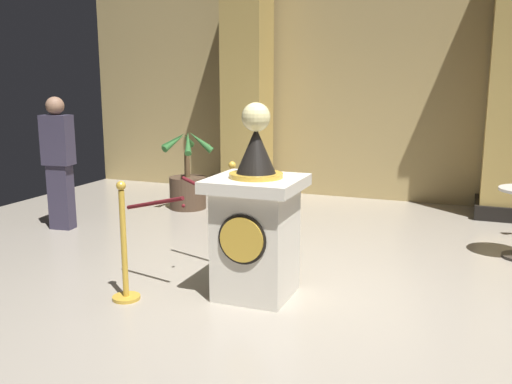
# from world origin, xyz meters

# --- Properties ---
(ground_plane) EXTENTS (10.20, 10.20, 0.00)m
(ground_plane) POSITION_xyz_m (0.00, 0.00, 0.00)
(ground_plane) COLOR #9E9384
(back_wall) EXTENTS (10.20, 0.16, 3.81)m
(back_wall) POSITION_xyz_m (0.00, 4.34, 1.91)
(back_wall) COLOR tan
(back_wall) RESTS_ON ground_plane
(pedestal_clock) EXTENTS (0.77, 0.77, 1.68)m
(pedestal_clock) POSITION_xyz_m (-0.26, -0.20, 0.65)
(pedestal_clock) COLOR silver
(pedestal_clock) RESTS_ON ground_plane
(stanchion_near) EXTENTS (0.24, 0.24, 1.04)m
(stanchion_near) POSITION_xyz_m (-0.87, 0.68, 0.36)
(stanchion_near) COLOR gold
(stanchion_near) RESTS_ON ground_plane
(stanchion_far) EXTENTS (0.24, 0.24, 1.04)m
(stanchion_far) POSITION_xyz_m (-1.27, -0.70, 0.36)
(stanchion_far) COLOR gold
(stanchion_far) RESTS_ON ground_plane
(velvet_rope) EXTENTS (0.91, 0.93, 0.22)m
(velvet_rope) POSITION_xyz_m (-1.07, -0.01, 0.79)
(velvet_rope) COLOR #591419
(column_left) EXTENTS (0.79, 0.79, 3.66)m
(column_left) POSITION_xyz_m (-1.97, 3.80, 1.82)
(column_left) COLOR black
(column_left) RESTS_ON ground_plane
(potted_palm_left) EXTENTS (0.82, 0.79, 1.18)m
(potted_palm_left) POSITION_xyz_m (-2.43, 2.60, 0.36)
(potted_palm_left) COLOR #4C3828
(potted_palm_left) RESTS_ON ground_plane
(bystander_guest) EXTENTS (0.38, 0.26, 1.66)m
(bystander_guest) POSITION_xyz_m (-3.38, 1.00, 0.88)
(bystander_guest) COLOR #383347
(bystander_guest) RESTS_ON ground_plane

